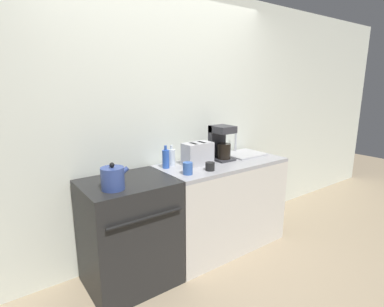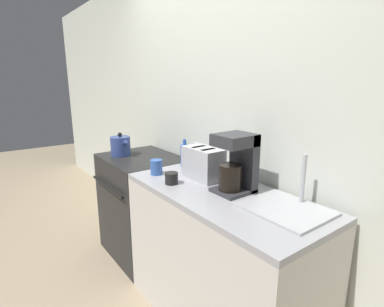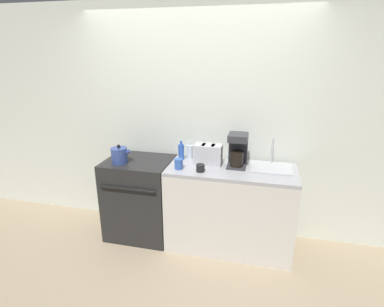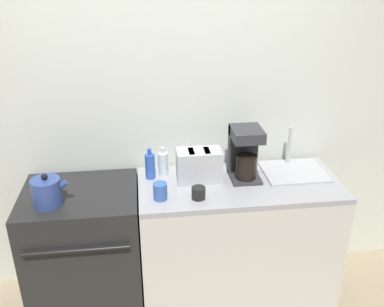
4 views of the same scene
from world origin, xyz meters
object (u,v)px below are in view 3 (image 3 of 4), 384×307
bottle_clear (190,152)px  cup_blue (179,164)px  coffee_maker (238,149)px  stove (140,197)px  kettle (119,155)px  bottle_blue (181,152)px  cup_black (200,168)px  toaster (208,154)px

bottle_clear → cup_blue: bearing=-97.0°
coffee_maker → stove: bearing=-175.6°
stove → bottle_clear: 0.79m
bottle_clear → kettle: bearing=-156.9°
kettle → coffee_maker: coffee_maker is taller
bottle_blue → cup_blue: bottle_blue is taller
stove → kettle: kettle is taller
bottle_clear → cup_black: 0.40m
toaster → coffee_maker: (0.31, 0.01, 0.07)m
toaster → coffee_maker: coffee_maker is taller
stove → bottle_clear: (0.55, 0.18, 0.53)m
stove → kettle: size_ratio=4.24×
stove → cup_blue: size_ratio=8.64×
bottle_blue → cup_blue: size_ratio=2.00×
stove → cup_black: (0.74, -0.16, 0.49)m
stove → toaster: bearing=5.3°
kettle → coffee_maker: bearing=9.3°
kettle → coffee_maker: size_ratio=0.61×
bottle_blue → cup_blue: bearing=-80.0°
kettle → toaster: size_ratio=0.75×
cup_black → cup_blue: bearing=174.7°
kettle → stove: bearing=37.0°
coffee_maker → toaster: bearing=-177.7°
bottle_blue → bottle_clear: bearing=23.8°
stove → toaster: toaster is taller
kettle → toaster: (0.94, 0.19, 0.02)m
bottle_blue → cup_blue: (0.05, -0.28, -0.04)m
stove → bottle_clear: bearing=18.4°
cup_blue → cup_black: bearing=-5.3°
kettle → cup_black: kettle is taller
kettle → bottle_blue: bottle_blue is taller
stove → cup_blue: (0.51, -0.14, 0.50)m
stove → cup_black: cup_black is taller
kettle → bottle_clear: kettle is taller
kettle → bottle_clear: (0.71, 0.30, -0.00)m
bottle_blue → cup_blue: 0.29m
coffee_maker → bottle_clear: bearing=169.7°
toaster → cup_blue: 0.35m
toaster → kettle: bearing=-168.4°
coffee_maker → bottle_blue: bearing=174.7°
stove → cup_blue: bearing=-15.4°
toaster → coffee_maker: bearing=2.3°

